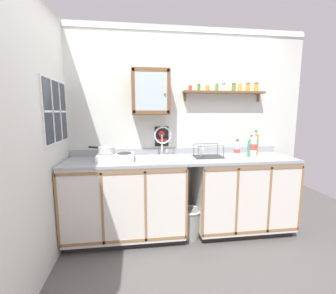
% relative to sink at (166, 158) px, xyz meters
% --- Properties ---
extents(floor, '(5.72, 5.72, 0.00)m').
position_rel_sink_xyz_m(floor, '(0.20, -0.29, -0.95)').
color(floor, '#565451').
rests_on(floor, ground).
extents(back_wall, '(3.32, 0.07, 2.53)m').
position_rel_sink_xyz_m(back_wall, '(0.20, 0.28, 0.33)').
color(back_wall, silver).
rests_on(back_wall, ground).
extents(side_wall_left, '(0.05, 3.35, 2.53)m').
position_rel_sink_xyz_m(side_wall_left, '(-1.19, -0.62, 0.32)').
color(side_wall_left, silver).
rests_on(side_wall_left, ground).
extents(lower_cabinet_run, '(1.35, 0.62, 0.92)m').
position_rel_sink_xyz_m(lower_cabinet_run, '(-0.48, -0.04, -0.48)').
color(lower_cabinet_run, black).
rests_on(lower_cabinet_run, ground).
extents(lower_cabinet_run_right, '(1.19, 0.62, 0.92)m').
position_rel_sink_xyz_m(lower_cabinet_run_right, '(0.95, -0.04, -0.48)').
color(lower_cabinet_run_right, black).
rests_on(lower_cabinet_run_right, ground).
extents(countertop, '(2.68, 0.64, 0.03)m').
position_rel_sink_xyz_m(countertop, '(0.20, -0.04, -0.01)').
color(countertop, '#9EA3A8').
rests_on(countertop, lower_cabinet_run).
extents(backsplash, '(2.68, 0.02, 0.08)m').
position_rel_sink_xyz_m(backsplash, '(0.20, 0.25, 0.04)').
color(backsplash, '#9EA3A8').
rests_on(backsplash, countertop).
extents(sink, '(0.53, 0.47, 0.49)m').
position_rel_sink_xyz_m(sink, '(0.00, 0.00, 0.00)').
color(sink, silver).
rests_on(sink, countertop).
extents(hot_plate_stove, '(0.41, 0.27, 0.08)m').
position_rel_sink_xyz_m(hot_plate_stove, '(-0.58, -0.06, 0.04)').
color(hot_plate_stove, silver).
rests_on(hot_plate_stove, countertop).
extents(saucepan, '(0.31, 0.22, 0.08)m').
position_rel_sink_xyz_m(saucepan, '(-0.68, -0.03, 0.12)').
color(saucepan, silver).
rests_on(saucepan, hot_plate_stove).
extents(bottle_water_clear_0, '(0.07, 0.07, 0.22)m').
position_rel_sink_xyz_m(bottle_water_clear_0, '(0.87, -0.05, 0.10)').
color(bottle_water_clear_0, silver).
rests_on(bottle_water_clear_0, countertop).
extents(bottle_soda_green_1, '(0.09, 0.09, 0.26)m').
position_rel_sink_xyz_m(bottle_soda_green_1, '(1.06, -0.02, 0.13)').
color(bottle_soda_green_1, '#4CB266').
rests_on(bottle_soda_green_1, countertop).
extents(bottle_juice_amber_2, '(0.07, 0.07, 0.31)m').
position_rel_sink_xyz_m(bottle_juice_amber_2, '(1.17, 0.07, 0.15)').
color(bottle_juice_amber_2, gold).
rests_on(bottle_juice_amber_2, countertop).
extents(bottle_opaque_white_3, '(0.07, 0.07, 0.30)m').
position_rel_sink_xyz_m(bottle_opaque_white_3, '(1.03, -0.15, 0.14)').
color(bottle_opaque_white_3, white).
rests_on(bottle_opaque_white_3, countertop).
extents(dish_rack, '(0.33, 0.22, 0.16)m').
position_rel_sink_xyz_m(dish_rack, '(0.51, -0.01, 0.03)').
color(dish_rack, '#333338').
rests_on(dish_rack, countertop).
extents(wall_cabinet, '(0.44, 0.30, 0.52)m').
position_rel_sink_xyz_m(wall_cabinet, '(-0.16, 0.12, 0.78)').
color(wall_cabinet, brown).
extents(spice_shelf, '(1.04, 0.14, 0.23)m').
position_rel_sink_xyz_m(spice_shelf, '(0.78, 0.19, 0.81)').
color(spice_shelf, brown).
extents(warning_sign, '(0.18, 0.01, 0.25)m').
position_rel_sink_xyz_m(warning_sign, '(-0.02, 0.25, 0.23)').
color(warning_sign, black).
extents(window, '(0.03, 0.69, 0.66)m').
position_rel_sink_xyz_m(window, '(-1.16, -0.14, 0.55)').
color(window, '#262D38').
extents(trash_bin, '(0.27, 0.27, 0.35)m').
position_rel_sink_xyz_m(trash_bin, '(0.28, -0.14, -0.76)').
color(trash_bin, gray).
rests_on(trash_bin, ground).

